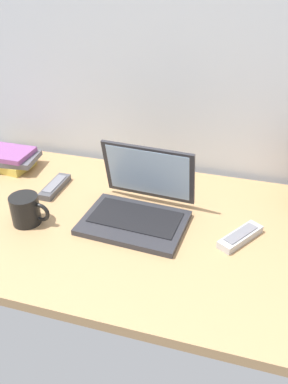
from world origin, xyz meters
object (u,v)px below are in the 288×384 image
at_px(remote_control_near, 55,186).
at_px(remote_control_far, 240,237).
at_px(book_stack, 10,159).
at_px(laptop, 139,205).
at_px(coffee_mug, 26,210).

relative_size(remote_control_near, remote_control_far, 1.00).
distance_m(remote_control_near, book_stack, 0.26).
relative_size(laptop, remote_control_near, 2.02).
distance_m(laptop, remote_control_near, 0.34).
bearing_deg(book_stack, laptop, -17.22).
bearing_deg(remote_control_far, book_stack, 167.04).
bearing_deg(remote_control_near, coffee_mug, -86.57).
height_order(coffee_mug, book_stack, coffee_mug).
xyz_separation_m(coffee_mug, book_stack, (-0.25, 0.30, -0.01)).
height_order(laptop, remote_control_far, laptop).
bearing_deg(remote_control_near, laptop, -13.07).
xyz_separation_m(laptop, remote_control_near, (-0.33, 0.08, -0.03)).
relative_size(remote_control_far, book_stack, 0.71).
bearing_deg(book_stack, remote_control_far, -12.96).
distance_m(coffee_mug, remote_control_far, 0.64).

